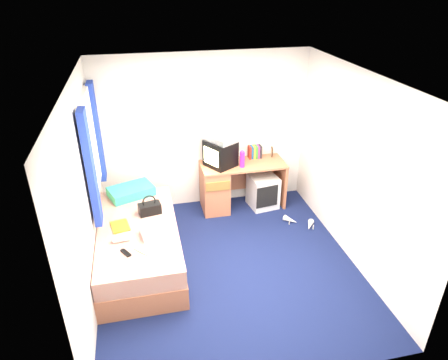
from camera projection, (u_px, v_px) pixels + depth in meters
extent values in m
plane|color=#0C1438|center=(229.00, 266.00, 5.14)|extent=(3.40, 3.40, 0.00)
plane|color=white|center=(230.00, 80.00, 4.03)|extent=(3.40, 3.40, 0.00)
plane|color=silver|center=(204.00, 133.00, 6.06)|extent=(3.20, 0.00, 3.20)
plane|color=silver|center=(279.00, 284.00, 3.12)|extent=(3.20, 0.00, 3.20)
plane|color=silver|center=(85.00, 199.00, 4.28)|extent=(0.00, 3.40, 3.40)
plane|color=silver|center=(356.00, 171.00, 4.89)|extent=(0.00, 3.40, 3.40)
cube|color=#B26C4A|center=(140.00, 251.00, 5.18)|extent=(1.00, 2.00, 0.30)
cube|color=olive|center=(182.00, 265.00, 4.92)|extent=(0.02, 0.70, 0.18)
cube|color=silver|center=(138.00, 234.00, 5.05)|extent=(0.98, 1.98, 0.24)
cube|color=#195AA8|center=(131.00, 191.00, 5.66)|extent=(0.70, 0.57, 0.13)
cube|color=#B26C4A|center=(243.00, 165.00, 6.14)|extent=(1.30, 0.55, 0.03)
cube|color=#B26C4A|center=(215.00, 189.00, 6.22)|extent=(0.40, 0.52, 0.72)
cube|color=#B26C4A|center=(280.00, 182.00, 6.43)|extent=(0.04, 0.52, 0.72)
cube|color=#B26C4A|center=(253.00, 172.00, 6.53)|extent=(0.78, 0.03, 0.55)
cube|color=silver|center=(263.00, 191.00, 6.36)|extent=(0.47, 0.47, 0.52)
cube|color=black|center=(221.00, 153.00, 5.99)|extent=(0.53, 0.54, 0.40)
cube|color=#FFF5A1|center=(211.00, 157.00, 5.87)|extent=(0.17, 0.27, 0.25)
cube|color=silver|center=(220.00, 138.00, 5.87)|extent=(0.52, 0.57, 0.09)
cube|color=maroon|center=(249.00, 152.00, 6.27)|extent=(0.03, 0.13, 0.20)
cube|color=navy|center=(252.00, 152.00, 6.27)|extent=(0.03, 0.13, 0.20)
cube|color=gold|center=(254.00, 152.00, 6.28)|extent=(0.03, 0.13, 0.20)
cube|color=#337F33|center=(256.00, 152.00, 6.29)|extent=(0.03, 0.13, 0.20)
cube|color=#7F337F|center=(258.00, 151.00, 6.29)|extent=(0.03, 0.13, 0.20)
cube|color=#262626|center=(260.00, 151.00, 6.30)|extent=(0.03, 0.13, 0.20)
cube|color=#322110|center=(272.00, 152.00, 6.36)|extent=(0.05, 0.12, 0.14)
cylinder|color=#E82097|center=(242.00, 160.00, 5.98)|extent=(0.09, 0.09, 0.24)
cylinder|color=silver|center=(237.00, 157.00, 6.13)|extent=(0.06, 0.06, 0.19)
cube|color=black|center=(150.00, 209.00, 5.23)|extent=(0.31, 0.21, 0.14)
torus|color=black|center=(149.00, 201.00, 5.18)|extent=(0.17, 0.05, 0.17)
cube|color=white|center=(154.00, 231.00, 4.81)|extent=(0.35, 0.30, 0.10)
cube|color=yellow|center=(120.00, 226.00, 4.98)|extent=(0.26, 0.32, 0.01)
cylinder|color=silver|center=(121.00, 239.00, 4.70)|extent=(0.20, 0.08, 0.07)
cube|color=yellow|center=(142.00, 251.00, 4.54)|extent=(0.19, 0.20, 0.01)
cube|color=black|center=(126.00, 253.00, 4.51)|extent=(0.13, 0.16, 0.02)
cube|color=silver|center=(89.00, 146.00, 4.95)|extent=(0.02, 0.90, 1.10)
cube|color=white|center=(82.00, 99.00, 4.68)|extent=(0.06, 1.06, 0.08)
cube|color=white|center=(97.00, 188.00, 5.22)|extent=(0.06, 1.06, 0.08)
cube|color=navy|center=(91.00, 170.00, 4.47)|extent=(0.08, 0.24, 1.40)
cube|color=navy|center=(97.00, 133.00, 5.49)|extent=(0.08, 0.24, 1.40)
cone|color=silver|center=(291.00, 220.00, 6.02)|extent=(0.21, 0.23, 0.09)
cone|color=silver|center=(310.00, 225.00, 5.90)|extent=(0.20, 0.23, 0.09)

